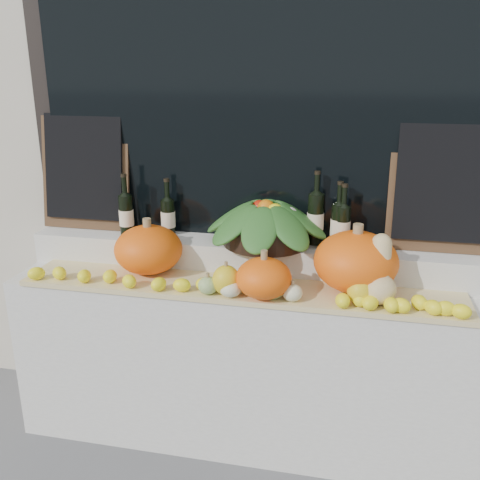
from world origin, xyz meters
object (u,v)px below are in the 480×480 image
Objects in this scene: pumpkin_right at (356,262)px; wine_bottle_tall at (315,218)px; produce_bowl at (266,222)px; butternut_squash at (380,275)px; pumpkin_left at (148,249)px.

pumpkin_right is 1.04× the size of wine_bottle_tall.
butternut_squash is at bearing -27.51° from produce_bowl.
butternut_squash is 0.45× the size of produce_bowl.
produce_bowl is at bearing 17.01° from pumpkin_left.
wine_bottle_tall is (0.81, 0.22, 0.15)m from pumpkin_left.
produce_bowl reaches higher than butternut_squash.
pumpkin_left is 1.01m from pumpkin_right.
produce_bowl is (0.56, 0.17, 0.13)m from pumpkin_left.
pumpkin_left is 0.91× the size of wine_bottle_tall.
produce_bowl is (-0.55, 0.29, 0.13)m from butternut_squash.
butternut_squash is 0.79× the size of wine_bottle_tall.
butternut_squash is at bearing -5.93° from pumpkin_left.
wine_bottle_tall is at bearing 131.97° from pumpkin_right.
butternut_squash reaches higher than pumpkin_left.
pumpkin_left is 0.52× the size of produce_bowl.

